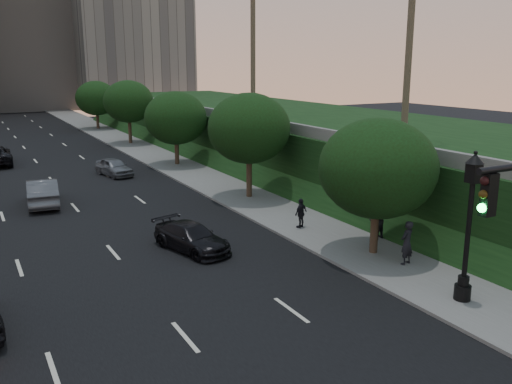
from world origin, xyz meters
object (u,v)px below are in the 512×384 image
street_lamp (468,234)px  sedan_mid_left (43,192)px  pedestrian_c (301,213)px  sedan_near_right (192,237)px  pedestrian_b (376,220)px  sedan_far_right (114,167)px  pedestrian_a (407,243)px

street_lamp → sedan_mid_left: size_ratio=1.12×
street_lamp → pedestrian_c: size_ratio=3.62×
sedan_near_right → pedestrian_b: 8.91m
sedan_far_right → pedestrian_c: pedestrian_c is taller
pedestrian_b → pedestrian_c: bearing=-70.8°
sedan_far_right → pedestrian_a: (5.99, -25.16, 0.42)m
pedestrian_b → pedestrian_a: bearing=57.1°
sedan_mid_left → sedan_near_right: sedan_mid_left is taller
sedan_far_right → pedestrian_c: size_ratio=2.59×
sedan_far_right → pedestrian_c: 19.25m
pedestrian_c → sedan_far_right: bearing=-95.4°
street_lamp → pedestrian_a: bearing=78.5°
street_lamp → pedestrian_c: 10.35m
pedestrian_a → pedestrian_c: size_ratio=1.23×
pedestrian_a → pedestrian_b: (1.13, 3.26, 0.01)m
sedan_far_right → pedestrian_b: pedestrian_b is taller
sedan_near_right → pedestrian_b: size_ratio=2.27×
sedan_far_right → sedan_near_right: bearing=-105.4°
pedestrian_b → sedan_far_right: bearing=-85.8°
pedestrian_a → pedestrian_b: 3.45m
pedestrian_b → pedestrian_c: pedestrian_b is taller
street_lamp → sedan_near_right: street_lamp is taller
sedan_far_right → pedestrian_a: bearing=-88.3°
pedestrian_b → pedestrian_c: size_ratio=1.24×
pedestrian_a → sedan_far_right: bearing=-90.6°
sedan_far_right → pedestrian_c: bearing=-86.8°
pedestrian_b → sedan_near_right: bearing=-34.3°
sedan_mid_left → sedan_far_right: size_ratio=1.24×
sedan_mid_left → sedan_near_right: (4.87, -12.01, -0.19)m
street_lamp → pedestrian_c: (-0.29, 10.21, -1.71)m
sedan_near_right → pedestrian_c: pedestrian_c is taller
street_lamp → pedestrian_b: size_ratio=2.91×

